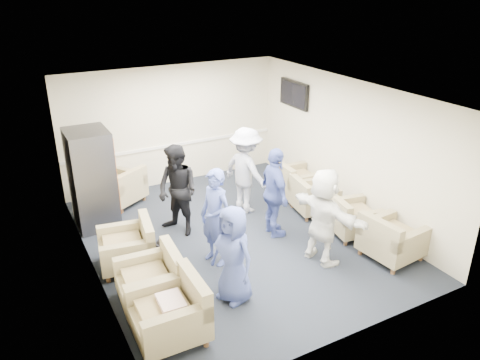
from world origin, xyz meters
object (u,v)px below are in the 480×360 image
armchair_left_near (173,314)px  person_mid_right (275,193)px  armchair_corner (122,189)px  armchair_right_midnear (351,218)px  armchair_left_mid (154,282)px  person_front_left (233,255)px  person_back_left (178,191)px  armchair_left_far (130,248)px  armchair_right_near (390,241)px  armchair_right_far (295,182)px  vending_machine (92,179)px  person_back_right (246,171)px  person_mid_left (215,217)px  person_front_right (323,216)px  armchair_right_midfar (312,198)px

armchair_left_near → person_mid_right: 3.14m
armchair_corner → armchair_right_midnear: bearing=104.8°
armchair_left_mid → person_front_left: 1.23m
person_back_left → armchair_left_far: bearing=-85.3°
person_mid_right → armchair_right_near: bearing=-132.3°
armchair_left_mid → armchair_right_far: size_ratio=1.06×
vending_machine → armchair_left_far: bearing=-84.8°
vending_machine → person_mid_right: size_ratio=1.12×
armchair_right_midnear → armchair_corner: 4.71m
person_back_right → person_mid_right: bearing=162.7°
armchair_left_near → person_mid_right: size_ratio=0.55×
person_mid_left → person_front_right: bearing=43.6°
armchair_left_near → armchair_left_mid: armchair_left_near is taller
armchair_left_near → armchair_right_far: armchair_left_near is taller
armchair_left_mid → armchair_right_midnear: armchair_left_mid is taller
armchair_right_far → person_back_right: bearing=96.7°
armchair_right_near → person_back_left: bearing=42.2°
person_front_left → person_mid_right: bearing=112.3°
vending_machine → armchair_corner: bearing=43.7°
armchair_left_mid → person_mid_right: (2.59, 0.85, 0.50)m
person_back_right → person_mid_right: person_back_right is taller
armchair_left_near → armchair_right_midfar: 4.29m
armchair_right_midnear → person_back_right: bearing=44.6°
person_mid_left → armchair_right_near: bearing=43.9°
armchair_right_midfar → armchair_right_far: bearing=-0.6°
armchair_right_far → person_front_left: (-2.82, -2.52, 0.42)m
armchair_left_mid → armchair_right_midfar: (3.75, 1.25, -0.03)m
armchair_right_far → person_mid_right: size_ratio=0.52×
armchair_left_far → armchair_right_far: bearing=112.9°
armchair_left_mid → person_front_left: (1.06, -0.47, 0.40)m
person_mid_right → person_back_left: bearing=68.5°
armchair_right_midfar → vending_machine: size_ratio=0.48×
vending_machine → armchair_right_near: bearing=-41.5°
vending_machine → person_back_right: size_ratio=1.07×
person_back_right → person_mid_right: size_ratio=1.04×
armchair_right_far → armchair_left_mid: bearing=120.6°
person_mid_left → person_back_left: size_ratio=0.97×
person_front_left → person_mid_left: 1.04m
armchair_right_near → person_back_right: size_ratio=0.54×
armchair_left_far → armchair_right_far: 4.03m
armchair_right_near → person_front_left: size_ratio=0.63×
armchair_right_midnear → person_front_left: person_front_left is taller
armchair_left_far → person_mid_right: person_mid_right is taller
armchair_corner → person_back_left: 1.90m
armchair_left_mid → armchair_right_near: (3.88, -0.77, -0.00)m
armchair_right_midnear → person_front_left: (-2.79, -0.66, 0.43)m
vending_machine → person_mid_right: 3.43m
armchair_left_far → vending_machine: bearing=-165.6°
armchair_left_mid → armchair_right_near: size_ratio=0.98×
armchair_left_far → person_mid_left: size_ratio=0.59×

